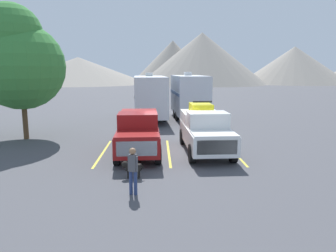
{
  "coord_description": "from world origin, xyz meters",
  "views": [
    {
      "loc": [
        -0.54,
        -16.41,
        4.2
      ],
      "look_at": [
        0.0,
        0.68,
        1.2
      ],
      "focal_mm": 34.29,
      "sensor_mm": 36.0,
      "label": 1
    }
  ],
  "objects": [
    {
      "name": "ground_plane",
      "position": [
        0.0,
        0.0,
        0.0
      ],
      "size": [
        240.0,
        240.0,
        0.0
      ],
      "primitive_type": "plane",
      "color": "#47474C"
    },
    {
      "name": "pickup_truck_a",
      "position": [
        -1.55,
        -0.29,
        1.13
      ],
      "size": [
        2.3,
        5.88,
        2.14
      ],
      "color": "maroon",
      "rests_on": "ground"
    },
    {
      "name": "pickup_truck_b",
      "position": [
        1.88,
        -0.14,
        1.18
      ],
      "size": [
        2.34,
        5.68,
        2.55
      ],
      "color": "white",
      "rests_on": "ground"
    },
    {
      "name": "lot_stripe_a",
      "position": [
        -3.38,
        -0.32,
        0.0
      ],
      "size": [
        0.12,
        5.5,
        0.01
      ],
      "primitive_type": "cube",
      "color": "gold",
      "rests_on": "ground"
    },
    {
      "name": "lot_stripe_b",
      "position": [
        0.0,
        -0.32,
        0.0
      ],
      "size": [
        0.12,
        5.5,
        0.01
      ],
      "primitive_type": "cube",
      "color": "gold",
      "rests_on": "ground"
    },
    {
      "name": "lot_stripe_c",
      "position": [
        3.38,
        -0.32,
        0.0
      ],
      "size": [
        0.12,
        5.5,
        0.01
      ],
      "primitive_type": "cube",
      "color": "gold",
      "rests_on": "ground"
    },
    {
      "name": "camper_trailer_a",
      "position": [
        -1.22,
        10.53,
        2.09
      ],
      "size": [
        3.01,
        8.75,
        3.97
      ],
      "color": "silver",
      "rests_on": "ground"
    },
    {
      "name": "camper_trailer_b",
      "position": [
        2.13,
        10.89,
        2.11
      ],
      "size": [
        2.92,
        7.73,
        4.02
      ],
      "color": "silver",
      "rests_on": "ground"
    },
    {
      "name": "person_a",
      "position": [
        -1.4,
        -5.99,
        0.94
      ],
      "size": [
        0.35,
        0.26,
        1.64
      ],
      "color": "navy",
      "rests_on": "ground"
    },
    {
      "name": "dog",
      "position": [
        -1.63,
        -4.3,
        0.46
      ],
      "size": [
        0.88,
        0.3,
        0.68
      ],
      "color": "black",
      "rests_on": "ground"
    },
    {
      "name": "tree_a",
      "position": [
        -8.76,
        3.16,
        4.86
      ],
      "size": [
        5.15,
        5.15,
        8.01
      ],
      "color": "brown",
      "rests_on": "ground"
    },
    {
      "name": "mountain_ridge",
      "position": [
        0.25,
        82.7,
        5.98
      ],
      "size": [
        158.3,
        47.78,
        15.08
      ],
      "color": "gray",
      "rests_on": "ground"
    }
  ]
}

